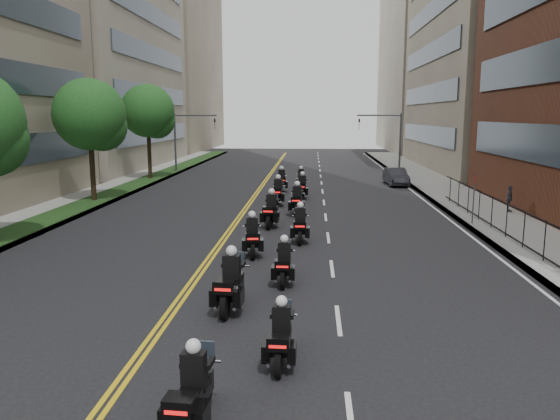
# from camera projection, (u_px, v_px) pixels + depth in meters

# --- Properties ---
(ground) EXTENTS (160.00, 160.00, 0.00)m
(ground) POSITION_uv_depth(u_px,v_px,m) (175.00, 417.00, 9.98)
(ground) COLOR black
(ground) RESTS_ON ground
(sidewalk_right) EXTENTS (4.00, 90.00, 0.15)m
(sidewalk_right) POSITION_uv_depth(u_px,v_px,m) (466.00, 203.00, 33.84)
(sidewalk_right) COLOR gray
(sidewalk_right) RESTS_ON ground
(sidewalk_left) EXTENTS (4.00, 90.00, 0.15)m
(sidewalk_left) POSITION_uv_depth(u_px,v_px,m) (88.00, 199.00, 35.25)
(sidewalk_left) COLOR gray
(sidewalk_left) RESTS_ON ground
(grass_strip) EXTENTS (2.00, 90.00, 0.04)m
(grass_strip) POSITION_uv_depth(u_px,v_px,m) (100.00, 198.00, 35.19)
(grass_strip) COLOR #133413
(grass_strip) RESTS_ON sidewalk_left
(building_right_tan) EXTENTS (15.11, 28.00, 30.00)m
(building_right_tan) POSITION_uv_depth(u_px,v_px,m) (509.00, 16.00, 53.32)
(building_right_tan) COLOR #7C6E5B
(building_right_tan) RESTS_ON ground
(building_right_far) EXTENTS (15.00, 28.00, 26.00)m
(building_right_far) POSITION_uv_depth(u_px,v_px,m) (438.00, 64.00, 83.16)
(building_right_far) COLOR gray
(building_right_far) RESTS_ON ground
(building_left_mid) EXTENTS (16.11, 28.00, 34.00)m
(building_left_mid) POSITION_uv_depth(u_px,v_px,m) (74.00, 0.00, 55.53)
(building_left_mid) COLOR gray
(building_left_mid) RESTS_ON ground
(building_left_far) EXTENTS (16.00, 28.00, 26.00)m
(building_left_far) POSITION_uv_depth(u_px,v_px,m) (158.00, 66.00, 85.72)
(building_left_far) COLOR #7C6E5B
(building_left_far) RESTS_ON ground
(iron_fence) EXTENTS (0.05, 28.00, 1.50)m
(iron_fence) POSITION_uv_depth(u_px,v_px,m) (534.00, 235.00, 20.98)
(iron_fence) COLOR black
(iron_fence) RESTS_ON sidewalk_right
(street_trees) EXTENTS (4.40, 38.40, 7.98)m
(street_trees) POSITION_uv_depth(u_px,v_px,m) (50.00, 121.00, 28.04)
(street_trees) COLOR #2E2214
(street_trees) RESTS_ON ground
(traffic_signal_right) EXTENTS (4.09, 0.20, 5.60)m
(traffic_signal_right) POSITION_uv_depth(u_px,v_px,m) (390.00, 134.00, 50.08)
(traffic_signal_right) COLOR #3F3F44
(traffic_signal_right) RESTS_ON ground
(traffic_signal_left) EXTENTS (4.09, 0.20, 5.60)m
(traffic_signal_left) POSITION_uv_depth(u_px,v_px,m) (185.00, 134.00, 51.20)
(traffic_signal_left) COLOR #3F3F44
(traffic_signal_left) RESTS_ON ground
(motorcycle_0) EXTENTS (0.57, 2.19, 1.61)m
(motorcycle_0) POSITION_uv_depth(u_px,v_px,m) (192.00, 395.00, 9.53)
(motorcycle_0) COLOR black
(motorcycle_0) RESTS_ON ground
(motorcycle_1) EXTENTS (0.48, 2.08, 1.53)m
(motorcycle_1) POSITION_uv_depth(u_px,v_px,m) (281.00, 338.00, 12.04)
(motorcycle_1) COLOR black
(motorcycle_1) RESTS_ON ground
(motorcycle_2) EXTENTS (0.63, 2.49, 1.84)m
(motorcycle_2) POSITION_uv_depth(u_px,v_px,m) (231.00, 285.00, 15.38)
(motorcycle_2) COLOR black
(motorcycle_2) RESTS_ON ground
(motorcycle_3) EXTENTS (0.50, 2.15, 1.59)m
(motorcycle_3) POSITION_uv_depth(u_px,v_px,m) (284.00, 264.00, 17.85)
(motorcycle_3) COLOR black
(motorcycle_3) RESTS_ON ground
(motorcycle_4) EXTENTS (0.71, 2.36, 1.75)m
(motorcycle_4) POSITION_uv_depth(u_px,v_px,m) (252.00, 238.00, 21.41)
(motorcycle_4) COLOR black
(motorcycle_4) RESTS_ON ground
(motorcycle_5) EXTENTS (0.54, 2.36, 1.74)m
(motorcycle_5) POSITION_uv_depth(u_px,v_px,m) (300.00, 226.00, 23.69)
(motorcycle_5) COLOR black
(motorcycle_5) RESTS_ON ground
(motorcycle_6) EXTENTS (0.65, 2.55, 1.88)m
(motorcycle_6) POSITION_uv_depth(u_px,v_px,m) (271.00, 212.00, 26.88)
(motorcycle_6) COLOR black
(motorcycle_6) RESTS_ON ground
(motorcycle_7) EXTENTS (0.58, 2.51, 1.86)m
(motorcycle_7) POSITION_uv_depth(u_px,v_px,m) (297.00, 201.00, 30.17)
(motorcycle_7) COLOR black
(motorcycle_7) RESTS_ON ground
(motorcycle_8) EXTENTS (0.59, 2.54, 1.88)m
(motorcycle_8) POSITION_uv_depth(u_px,v_px,m) (278.00, 193.00, 33.24)
(motorcycle_8) COLOR black
(motorcycle_8) RESTS_ON ground
(motorcycle_9) EXTENTS (0.57, 2.39, 1.77)m
(motorcycle_9) POSITION_uv_depth(u_px,v_px,m) (302.00, 188.00, 36.00)
(motorcycle_9) COLOR black
(motorcycle_9) RESTS_ON ground
(motorcycle_10) EXTENTS (0.63, 2.49, 1.84)m
(motorcycle_10) POSITION_uv_depth(u_px,v_px,m) (281.00, 181.00, 39.21)
(motorcycle_10) COLOR black
(motorcycle_10) RESTS_ON ground
(motorcycle_11) EXTENTS (0.53, 2.18, 1.60)m
(motorcycle_11) POSITION_uv_depth(u_px,v_px,m) (301.00, 179.00, 41.63)
(motorcycle_11) COLOR black
(motorcycle_11) RESTS_ON ground
(parked_sedan) EXTENTS (1.64, 4.14, 1.34)m
(parked_sedan) POSITION_uv_depth(u_px,v_px,m) (396.00, 177.00, 42.69)
(parked_sedan) COLOR black
(parked_sedan) RESTS_ON ground
(pedestrian_c) EXTENTS (0.61, 0.92, 1.46)m
(pedestrian_c) POSITION_uv_depth(u_px,v_px,m) (509.00, 199.00, 30.14)
(pedestrian_c) COLOR #45454D
(pedestrian_c) RESTS_ON sidewalk_right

